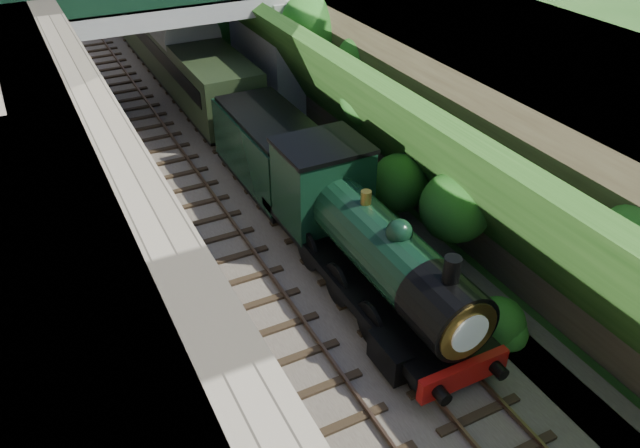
% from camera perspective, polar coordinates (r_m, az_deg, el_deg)
% --- Properties ---
extents(trackbed, '(10.00, 90.00, 0.20)m').
position_cam_1_polar(trackbed, '(29.41, -10.31, 7.10)').
color(trackbed, '#473F38').
rests_on(trackbed, ground).
extents(retaining_wall, '(1.00, 90.00, 7.00)m').
position_cam_1_polar(retaining_wall, '(27.22, -22.25, 10.77)').
color(retaining_wall, '#756B56').
rests_on(retaining_wall, ground).
extents(street_plateau_right, '(8.00, 90.00, 6.25)m').
position_cam_1_polar(street_plateau_right, '(31.97, 6.03, 15.50)').
color(street_plateau_right, '#262628').
rests_on(street_plateau_right, ground).
extents(embankment_slope, '(4.69, 90.00, 6.59)m').
position_cam_1_polar(embankment_slope, '(26.91, 1.98, 11.24)').
color(embankment_slope, '#1E4714').
rests_on(embankment_slope, ground).
extents(track_left, '(2.50, 90.00, 0.20)m').
position_cam_1_polar(track_left, '(28.93, -14.11, 6.46)').
color(track_left, black).
rests_on(track_left, trackbed).
extents(track_right, '(2.50, 90.00, 0.20)m').
position_cam_1_polar(track_right, '(29.66, -8.13, 7.87)').
color(track_right, black).
rests_on(track_right, trackbed).
extents(road_bridge, '(16.00, 6.40, 7.25)m').
position_cam_1_polar(road_bridge, '(31.82, -11.74, 16.73)').
color(road_bridge, gray).
rests_on(road_bridge, ground).
extents(tree, '(3.60, 3.80, 6.60)m').
position_cam_1_polar(tree, '(29.86, 0.02, 17.43)').
color(tree, black).
rests_on(tree, ground).
extents(locomotive, '(3.10, 10.22, 3.83)m').
position_cam_1_polar(locomotive, '(19.12, 4.28, -1.89)').
color(locomotive, black).
rests_on(locomotive, trackbed).
extents(tender, '(2.70, 6.00, 3.05)m').
position_cam_1_polar(tender, '(24.90, -4.45, 6.39)').
color(tender, black).
rests_on(tender, trackbed).
extents(coach_front, '(2.90, 18.00, 3.70)m').
position_cam_1_polar(coach_front, '(35.87, -12.75, 15.10)').
color(coach_front, black).
rests_on(coach_front, trackbed).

